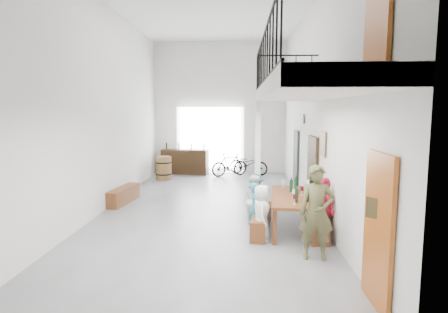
{
  "coord_description": "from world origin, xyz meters",
  "views": [
    {
      "loc": [
        0.85,
        -9.82,
        2.64
      ],
      "look_at": [
        0.45,
        -0.5,
        1.5
      ],
      "focal_mm": 30.0,
      "sensor_mm": 36.0,
      "label": 1
    }
  ],
  "objects_px": {
    "oak_barrel": "(164,168)",
    "serving_counter": "(185,162)",
    "bench_inner": "(262,220)",
    "side_bench": "(123,195)",
    "host_standing": "(317,213)",
    "bicycle_near": "(248,164)",
    "tasting_table": "(292,199)"
  },
  "relations": [
    {
      "from": "oak_barrel",
      "to": "serving_counter",
      "type": "bearing_deg",
      "value": 65.34
    },
    {
      "from": "tasting_table",
      "to": "bench_inner",
      "type": "height_order",
      "value": "tasting_table"
    },
    {
      "from": "bench_inner",
      "to": "oak_barrel",
      "type": "bearing_deg",
      "value": 128.41
    },
    {
      "from": "serving_counter",
      "to": "host_standing",
      "type": "height_order",
      "value": "host_standing"
    },
    {
      "from": "bench_inner",
      "to": "bicycle_near",
      "type": "height_order",
      "value": "bicycle_near"
    },
    {
      "from": "bench_inner",
      "to": "serving_counter",
      "type": "xyz_separation_m",
      "value": [
        -2.79,
        7.36,
        0.3
      ]
    },
    {
      "from": "oak_barrel",
      "to": "bicycle_near",
      "type": "distance_m",
      "value": 3.54
    },
    {
      "from": "oak_barrel",
      "to": "host_standing",
      "type": "distance_m",
      "value": 8.72
    },
    {
      "from": "tasting_table",
      "to": "bicycle_near",
      "type": "bearing_deg",
      "value": 101.57
    },
    {
      "from": "side_bench",
      "to": "serving_counter",
      "type": "bearing_deg",
      "value": 78.2
    },
    {
      "from": "side_bench",
      "to": "bicycle_near",
      "type": "height_order",
      "value": "bicycle_near"
    },
    {
      "from": "serving_counter",
      "to": "tasting_table",
      "type": "bearing_deg",
      "value": -55.87
    },
    {
      "from": "serving_counter",
      "to": "host_standing",
      "type": "relative_size",
      "value": 1.14
    },
    {
      "from": "host_standing",
      "to": "bicycle_near",
      "type": "distance_m",
      "value": 8.96
    },
    {
      "from": "side_bench",
      "to": "bicycle_near",
      "type": "bearing_deg",
      "value": 53.33
    },
    {
      "from": "tasting_table",
      "to": "bicycle_near",
      "type": "height_order",
      "value": "bicycle_near"
    },
    {
      "from": "tasting_table",
      "to": "host_standing",
      "type": "height_order",
      "value": "host_standing"
    },
    {
      "from": "oak_barrel",
      "to": "host_standing",
      "type": "bearing_deg",
      "value": -60.51
    },
    {
      "from": "bench_inner",
      "to": "serving_counter",
      "type": "height_order",
      "value": "serving_counter"
    },
    {
      "from": "serving_counter",
      "to": "oak_barrel",
      "type": "bearing_deg",
      "value": -105.68
    },
    {
      "from": "side_bench",
      "to": "host_standing",
      "type": "xyz_separation_m",
      "value": [
        4.72,
        -3.91,
        0.62
      ]
    },
    {
      "from": "tasting_table",
      "to": "oak_barrel",
      "type": "bearing_deg",
      "value": 129.59
    },
    {
      "from": "serving_counter",
      "to": "host_standing",
      "type": "distance_m",
      "value": 9.67
    },
    {
      "from": "host_standing",
      "to": "bicycle_near",
      "type": "xyz_separation_m",
      "value": [
        -1.0,
        8.9,
        -0.4
      ]
    },
    {
      "from": "oak_barrel",
      "to": "host_standing",
      "type": "height_order",
      "value": "host_standing"
    },
    {
      "from": "tasting_table",
      "to": "bench_inner",
      "type": "relative_size",
      "value": 1.21
    },
    {
      "from": "bicycle_near",
      "to": "side_bench",
      "type": "bearing_deg",
      "value": 167.91
    },
    {
      "from": "oak_barrel",
      "to": "bicycle_near",
      "type": "xyz_separation_m",
      "value": [
        3.29,
        1.31,
        -0.0
      ]
    },
    {
      "from": "bench_inner",
      "to": "side_bench",
      "type": "height_order",
      "value": "side_bench"
    },
    {
      "from": "bench_inner",
      "to": "bicycle_near",
      "type": "bearing_deg",
      "value": 99.75
    },
    {
      "from": "side_bench",
      "to": "oak_barrel",
      "type": "distance_m",
      "value": 3.71
    },
    {
      "from": "tasting_table",
      "to": "oak_barrel",
      "type": "xyz_separation_m",
      "value": [
        -4.08,
        6.0,
        -0.26
      ]
    }
  ]
}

